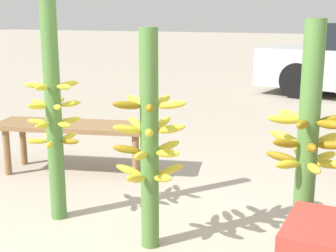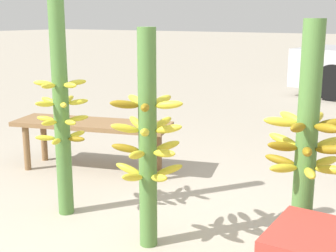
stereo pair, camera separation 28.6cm
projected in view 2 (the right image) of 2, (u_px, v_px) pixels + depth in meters
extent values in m
cylinder|color=#4C7A38|center=(61.00, 107.00, 3.23)|extent=(0.11, 0.11, 1.56)
ellipsoid|color=gold|center=(70.00, 85.00, 3.11)|extent=(0.14, 0.06, 0.05)
ellipsoid|color=gold|center=(77.00, 82.00, 3.24)|extent=(0.10, 0.14, 0.05)
ellipsoid|color=gold|center=(60.00, 81.00, 3.30)|extent=(0.12, 0.13, 0.05)
ellipsoid|color=gold|center=(43.00, 83.00, 3.20)|extent=(0.14, 0.09, 0.05)
ellipsoid|color=gold|center=(48.00, 86.00, 3.08)|extent=(0.05, 0.14, 0.05)
ellipsoid|color=gold|center=(63.00, 105.00, 3.11)|extent=(0.14, 0.12, 0.06)
ellipsoid|color=gold|center=(78.00, 102.00, 3.22)|extent=(0.14, 0.11, 0.06)
ellipsoid|color=gold|center=(69.00, 99.00, 3.33)|extent=(0.08, 0.15, 0.06)
ellipsoid|color=gold|center=(49.00, 100.00, 3.28)|extent=(0.14, 0.04, 0.06)
ellipsoid|color=gold|center=(45.00, 104.00, 3.14)|extent=(0.08, 0.15, 0.06)
ellipsoid|color=gold|center=(64.00, 116.00, 3.36)|extent=(0.12, 0.13, 0.05)
ellipsoid|color=gold|center=(46.00, 119.00, 3.27)|extent=(0.14, 0.08, 0.05)
ellipsoid|color=gold|center=(49.00, 123.00, 3.15)|extent=(0.04, 0.14, 0.05)
ellipsoid|color=gold|center=(70.00, 122.00, 3.16)|extent=(0.15, 0.08, 0.05)
ellipsoid|color=gold|center=(79.00, 118.00, 3.29)|extent=(0.11, 0.14, 0.05)
ellipsoid|color=gold|center=(58.00, 134.00, 3.38)|extent=(0.14, 0.10, 0.05)
ellipsoid|color=gold|center=(45.00, 138.00, 3.25)|extent=(0.13, 0.12, 0.05)
ellipsoid|color=gold|center=(56.00, 142.00, 3.16)|extent=(0.09, 0.14, 0.05)
ellipsoid|color=olive|center=(76.00, 139.00, 3.22)|extent=(0.14, 0.05, 0.05)
ellipsoid|color=gold|center=(77.00, 134.00, 3.36)|extent=(0.07, 0.14, 0.05)
cylinder|color=#4C7A38|center=(148.00, 141.00, 2.78)|extent=(0.11, 0.11, 1.33)
ellipsoid|color=gold|center=(136.00, 100.00, 2.84)|extent=(0.18, 0.12, 0.07)
ellipsoid|color=olive|center=(124.00, 104.00, 2.69)|extent=(0.15, 0.16, 0.07)
ellipsoid|color=olive|center=(145.00, 108.00, 2.59)|extent=(0.13, 0.18, 0.07)
ellipsoid|color=gold|center=(169.00, 105.00, 2.68)|extent=(0.18, 0.08, 0.07)
ellipsoid|color=gold|center=(162.00, 100.00, 2.83)|extent=(0.07, 0.18, 0.07)
ellipsoid|color=gold|center=(125.00, 128.00, 2.73)|extent=(0.16, 0.16, 0.09)
ellipsoid|color=gold|center=(145.00, 132.00, 2.63)|extent=(0.13, 0.18, 0.09)
ellipsoid|color=gold|center=(168.00, 129.00, 2.71)|extent=(0.18, 0.08, 0.09)
ellipsoid|color=gold|center=(162.00, 123.00, 2.86)|extent=(0.07, 0.18, 0.09)
ellipsoid|color=gold|center=(137.00, 123.00, 2.87)|extent=(0.18, 0.12, 0.09)
ellipsoid|color=olive|center=(125.00, 148.00, 2.80)|extent=(0.18, 0.12, 0.07)
ellipsoid|color=gold|center=(137.00, 155.00, 2.67)|extent=(0.07, 0.18, 0.07)
ellipsoid|color=gold|center=(164.00, 153.00, 2.70)|extent=(0.18, 0.08, 0.07)
ellipsoid|color=gold|center=(167.00, 146.00, 2.85)|extent=(0.13, 0.18, 0.07)
ellipsoid|color=gold|center=(144.00, 143.00, 2.92)|extent=(0.16, 0.16, 0.07)
ellipsoid|color=gold|center=(150.00, 165.00, 2.95)|extent=(0.12, 0.18, 0.09)
ellipsoid|color=gold|center=(128.00, 169.00, 2.87)|extent=(0.18, 0.08, 0.09)
ellipsoid|color=gold|center=(132.00, 177.00, 2.72)|extent=(0.07, 0.18, 0.09)
ellipsoid|color=gold|center=(159.00, 178.00, 2.71)|extent=(0.18, 0.12, 0.09)
ellipsoid|color=gold|center=(169.00, 170.00, 2.85)|extent=(0.16, 0.16, 0.09)
cylinder|color=#4C7A38|center=(306.00, 148.00, 2.54)|extent=(0.12, 0.12, 1.38)
ellipsoid|color=olive|center=(327.00, 128.00, 2.38)|extent=(0.18, 0.14, 0.07)
ellipsoid|color=olive|center=(335.00, 123.00, 2.50)|extent=(0.19, 0.13, 0.07)
ellipsoid|color=gold|center=(317.00, 118.00, 2.63)|extent=(0.06, 0.19, 0.07)
ellipsoid|color=gold|center=(291.00, 117.00, 2.64)|extent=(0.18, 0.14, 0.07)
ellipsoid|color=gold|center=(280.00, 122.00, 2.53)|extent=(0.19, 0.13, 0.07)
ellipsoid|color=olive|center=(298.00, 128.00, 2.40)|extent=(0.06, 0.19, 0.07)
ellipsoid|color=olive|center=(305.00, 138.00, 2.68)|extent=(0.11, 0.19, 0.08)
ellipsoid|color=gold|center=(283.00, 140.00, 2.64)|extent=(0.19, 0.09, 0.08)
ellipsoid|color=olive|center=(283.00, 146.00, 2.50)|extent=(0.16, 0.17, 0.08)
ellipsoid|color=olive|center=(307.00, 152.00, 2.40)|extent=(0.11, 0.19, 0.08)
ellipsoid|color=olive|center=(331.00, 150.00, 2.44)|extent=(0.19, 0.09, 0.08)
ellipsoid|color=gold|center=(329.00, 143.00, 2.58)|extent=(0.16, 0.17, 0.08)
ellipsoid|color=gold|center=(300.00, 157.00, 2.71)|extent=(0.13, 0.19, 0.07)
ellipsoid|color=olive|center=(280.00, 160.00, 2.65)|extent=(0.19, 0.06, 0.07)
ellipsoid|color=gold|center=(283.00, 168.00, 2.51)|extent=(0.14, 0.18, 0.07)
ellipsoid|color=gold|center=(310.00, 173.00, 2.43)|extent=(0.13, 0.19, 0.07)
ellipsoid|color=gold|center=(331.00, 170.00, 2.48)|extent=(0.19, 0.06, 0.07)
ellipsoid|color=gold|center=(325.00, 162.00, 2.62)|extent=(0.14, 0.18, 0.07)
cube|color=olive|center=(92.00, 124.00, 4.26)|extent=(1.50, 0.83, 0.04)
cylinder|color=olive|center=(44.00, 140.00, 4.61)|extent=(0.06, 0.06, 0.42)
cylinder|color=olive|center=(159.00, 148.00, 4.30)|extent=(0.06, 0.06, 0.42)
cylinder|color=olive|center=(27.00, 148.00, 4.32)|extent=(0.06, 0.06, 0.42)
cylinder|color=olive|center=(148.00, 158.00, 4.01)|extent=(0.06, 0.06, 0.42)
cylinder|color=black|center=(333.00, 82.00, 7.91)|extent=(0.64, 0.29, 0.62)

